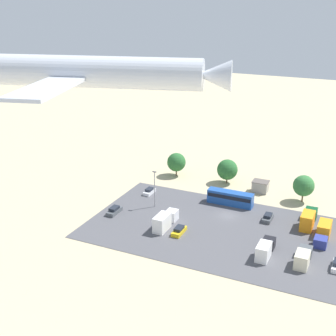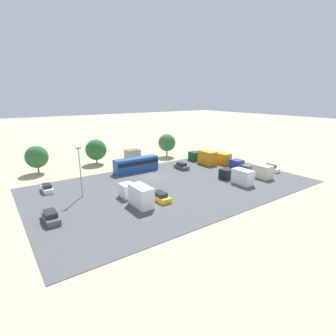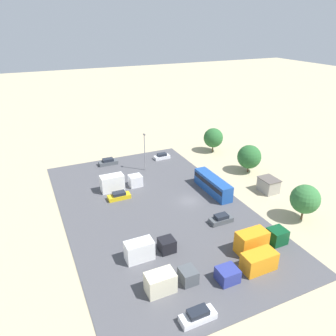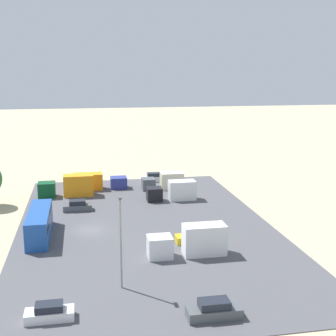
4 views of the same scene
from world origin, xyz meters
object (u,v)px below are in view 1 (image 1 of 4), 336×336
at_px(parked_car_4, 268,218).
at_px(parked_truck_3, 323,233).
at_px(shed_building, 260,187).
at_px(parked_car_0, 114,211).
at_px(parked_car_1, 179,231).
at_px(parked_car_3, 149,191).
at_px(parked_truck_4, 165,221).
at_px(parked_truck_2, 265,249).
at_px(bus, 230,198).
at_px(parked_truck_1, 308,219).
at_px(airplane, 84,72).
at_px(parked_truck_0, 303,257).

xyz_separation_m(parked_car_4, parked_truck_3, (-12.43, 3.28, 0.64)).
xyz_separation_m(shed_building, parked_car_0, (27.67, 26.88, -0.76)).
bearing_deg(parked_car_1, parked_truck_3, -159.11).
xyz_separation_m(parked_car_1, parked_car_3, (15.43, -16.26, -0.02)).
xyz_separation_m(parked_car_3, parked_truck_4, (-11.46, 15.01, 0.99)).
relative_size(parked_car_3, parked_truck_4, 0.46).
distance_m(parked_car_3, parked_truck_2, 38.53).
bearing_deg(parked_truck_2, shed_building, 106.00).
distance_m(bus, parked_car_4, 11.43).
height_order(parked_car_0, parked_truck_4, parked_truck_4).
distance_m(shed_building, parked_car_4, 16.46).
bearing_deg(bus, parked_car_4, 65.97).
bearing_deg(parked_truck_3, parked_car_0, 10.14).
height_order(parked_truck_1, parked_truck_4, parked_truck_1).
height_order(parked_truck_2, airplane, airplane).
bearing_deg(parked_truck_1, parked_car_3, 178.65).
height_order(parked_car_1, parked_truck_4, parked_truck_4).
bearing_deg(parked_truck_2, bus, 124.04).
height_order(parked_car_0, parked_truck_0, parked_truck_0).
height_order(parked_truck_1, parked_truck_2, parked_truck_1).
bearing_deg(parked_truck_3, parked_car_3, -7.18).
distance_m(parked_truck_2, parked_truck_4, 22.98).
height_order(parked_car_4, parked_truck_0, parked_truck_0).
xyz_separation_m(parked_truck_2, airplane, (14.05, 36.88, 38.59)).
bearing_deg(bus, parked_truck_1, 80.01).
relative_size(shed_building, parked_truck_0, 0.57).
distance_m(parked_car_3, parked_truck_1, 39.85).
height_order(parked_car_4, parked_truck_2, parked_truck_2).
bearing_deg(parked_truck_4, airplane, -77.44).
height_order(parked_truck_0, parked_truck_3, parked_truck_0).
bearing_deg(airplane, parked_truck_4, 177.58).
distance_m(parked_truck_2, parked_truck_3, 15.24).
relative_size(parked_car_1, airplane, 0.14).
height_order(parked_car_0, airplane, airplane).
distance_m(shed_building, parked_car_1, 31.13).
bearing_deg(bus, airplane, -0.58).
xyz_separation_m(parked_car_0, parked_truck_4, (-13.65, 1.32, 0.93)).
bearing_deg(parked_car_4, parked_car_1, 41.67).
xyz_separation_m(parked_car_0, parked_truck_1, (-42.02, -12.75, 0.95)).
distance_m(shed_building, parked_truck_4, 31.50).
bearing_deg(shed_building, parked_truck_2, 106.00).
relative_size(bus, parked_truck_1, 1.24).
distance_m(parked_car_4, parked_truck_0, 18.33).
bearing_deg(airplane, shed_building, 160.59).
xyz_separation_m(parked_car_3, parked_truck_1, (-39.83, 0.94, 1.01)).
distance_m(parked_truck_1, airplane, 68.69).
distance_m(parked_car_1, parked_truck_4, 4.27).
bearing_deg(parked_truck_0, parked_car_4, 124.28).
xyz_separation_m(bus, parked_truck_0, (-20.70, 19.77, -0.48)).
xyz_separation_m(parked_car_0, parked_car_3, (-2.19, -13.69, -0.06)).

